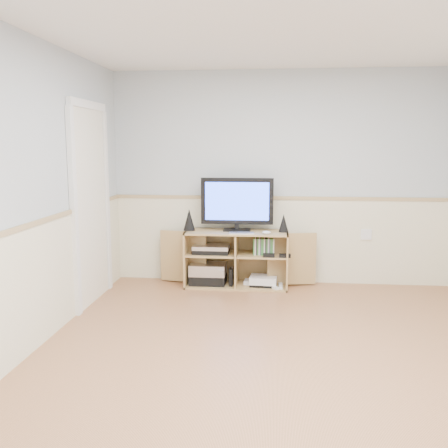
{
  "coord_description": "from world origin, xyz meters",
  "views": [
    {
      "loc": [
        -0.08,
        -3.67,
        1.64
      ],
      "look_at": [
        -0.58,
        1.2,
        0.86
      ],
      "focal_mm": 40.0,
      "sensor_mm": 36.0,
      "label": 1
    }
  ],
  "objects": [
    {
      "name": "game_consoles",
      "position": [
        -0.2,
        1.98,
        0.07
      ],
      "size": [
        0.45,
        0.3,
        0.11
      ],
      "color": "white",
      "rests_on": "media_cabinet"
    },
    {
      "name": "media_cabinet",
      "position": [
        -0.51,
        2.05,
        0.33
      ],
      "size": [
        1.85,
        0.44,
        0.65
      ],
      "color": "tan",
      "rests_on": "floor"
    },
    {
      "name": "av_components",
      "position": [
        -0.83,
        2.0,
        0.22
      ],
      "size": [
        0.51,
        0.31,
        0.47
      ],
      "color": "black",
      "rests_on": "media_cabinet"
    },
    {
      "name": "wall_outlet",
      "position": [
        1.0,
        2.23,
        0.6
      ],
      "size": [
        0.12,
        0.03,
        0.12
      ],
      "primitive_type": "cube",
      "color": "white",
      "rests_on": "wall_back"
    },
    {
      "name": "monitor",
      "position": [
        -0.51,
        2.05,
        0.98
      ],
      "size": [
        0.84,
        0.18,
        0.62
      ],
      "color": "black",
      "rests_on": "media_cabinet"
    },
    {
      "name": "mouse",
      "position": [
        -0.16,
        1.86,
        0.67
      ],
      "size": [
        0.1,
        0.07,
        0.04
      ],
      "primitive_type": "ellipsoid",
      "rotation": [
        0.0,
        0.0,
        0.01
      ],
      "color": "white",
      "rests_on": "media_cabinet"
    },
    {
      "name": "game_cases",
      "position": [
        -0.19,
        1.98,
        0.48
      ],
      "size": [
        0.24,
        0.14,
        0.19
      ],
      "primitive_type": "cube",
      "color": "#3F8C3F",
      "rests_on": "media_cabinet"
    },
    {
      "name": "speaker_left",
      "position": [
        -1.07,
        2.02,
        0.78
      ],
      "size": [
        0.14,
        0.14,
        0.25
      ],
      "primitive_type": "cone",
      "color": "black",
      "rests_on": "media_cabinet"
    },
    {
      "name": "room",
      "position": [
        -0.06,
        0.12,
        1.22
      ],
      "size": [
        4.04,
        4.54,
        2.54
      ],
      "color": "#B87C51",
      "rests_on": "ground"
    },
    {
      "name": "keyboard",
      "position": [
        -0.44,
        1.86,
        0.66
      ],
      "size": [
        0.29,
        0.14,
        0.01
      ],
      "primitive_type": "cube",
      "rotation": [
        0.0,
        0.0,
        0.09
      ],
      "color": "silver",
      "rests_on": "media_cabinet"
    },
    {
      "name": "speaker_right",
      "position": [
        0.03,
        2.02,
        0.75
      ],
      "size": [
        0.11,
        0.11,
        0.21
      ],
      "primitive_type": "cone",
      "color": "black",
      "rests_on": "media_cabinet"
    }
  ]
}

